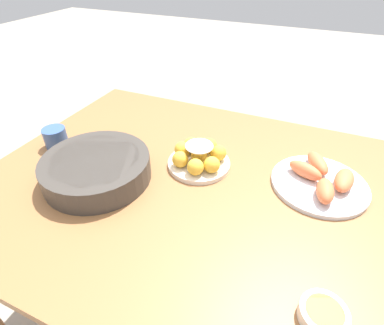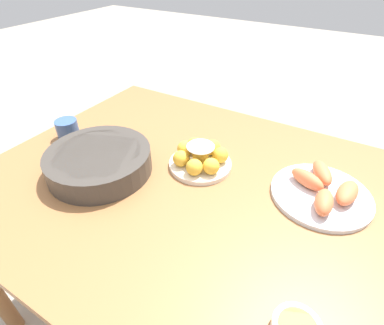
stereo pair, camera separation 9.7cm
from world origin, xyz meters
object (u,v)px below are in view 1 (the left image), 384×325
cake_plate (199,157)px  cup_near (56,138)px  serving_bowl (97,168)px  sauce_bowl (323,314)px  seafood_platter (321,180)px  dining_table (185,201)px

cake_plate → cup_near: (0.53, 0.10, 0.00)m
serving_bowl → sauce_bowl: bearing=165.1°
sauce_bowl → seafood_platter: 0.43m
serving_bowl → cup_near: size_ratio=4.13×
cup_near → serving_bowl: bearing=160.4°
serving_bowl → cup_near: serving_bowl is taller
dining_table → serving_bowl: (0.26, 0.10, 0.14)m
cake_plate → sauce_bowl: cake_plate is taller
dining_table → cake_plate: bearing=-97.4°
seafood_platter → serving_bowl: bearing=20.6°
sauce_bowl → cup_near: (0.96, -0.28, 0.02)m
sauce_bowl → cup_near: size_ratio=1.18×
cake_plate → cup_near: cake_plate is taller
dining_table → cake_plate: cake_plate is taller
sauce_bowl → serving_bowl: bearing=-14.9°
sauce_bowl → cup_near: 1.00m
seafood_platter → cup_near: bearing=9.6°
dining_table → cup_near: (0.52, 0.01, 0.13)m
serving_bowl → seafood_platter: serving_bowl is taller
dining_table → serving_bowl: bearing=22.0°
cake_plate → serving_bowl: cake_plate is taller
dining_table → cup_near: bearing=1.4°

